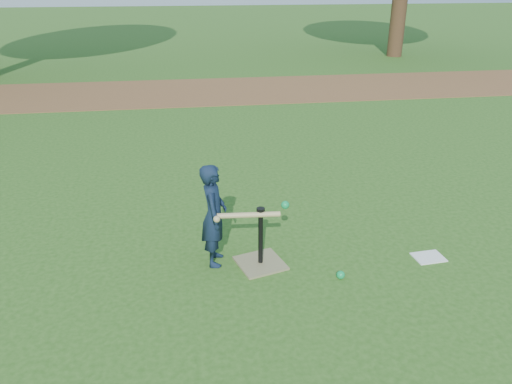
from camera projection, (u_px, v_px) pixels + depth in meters
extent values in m
plane|color=#285116|center=(260.00, 247.00, 5.24)|extent=(80.00, 80.00, 0.00)
cube|color=brown|center=(212.00, 91.00, 12.02)|extent=(24.00, 3.00, 0.01)
imported|color=#111D33|center=(214.00, 215.00, 4.77)|extent=(0.29, 0.40, 1.03)
sphere|color=#0D954B|center=(341.00, 275.00, 4.69)|extent=(0.08, 0.08, 0.08)
cube|color=white|center=(428.00, 257.00, 5.04)|extent=(0.32, 0.25, 0.01)
cube|color=#847A54|center=(260.00, 263.00, 4.93)|extent=(0.53, 0.53, 0.02)
cylinder|color=black|center=(261.00, 238.00, 4.82)|extent=(0.05, 0.05, 0.55)
cylinder|color=black|center=(261.00, 211.00, 4.70)|extent=(0.08, 0.08, 0.06)
cylinder|color=tan|center=(248.00, 215.00, 4.67)|extent=(0.60, 0.10, 0.05)
sphere|color=tan|center=(217.00, 219.00, 4.60)|extent=(0.06, 0.06, 0.06)
sphere|color=#0D954B|center=(285.00, 205.00, 4.77)|extent=(0.08, 0.08, 0.08)
cylinder|color=#382316|center=(400.00, 2.00, 16.27)|extent=(0.50, 0.50, 3.42)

